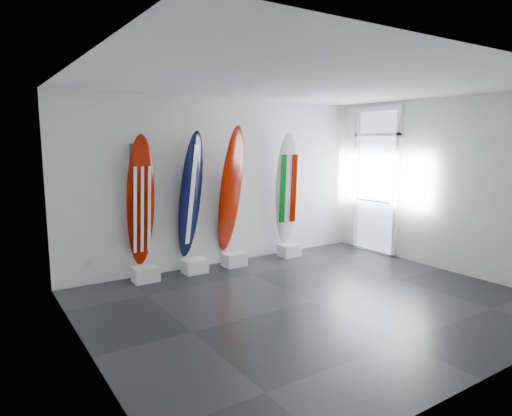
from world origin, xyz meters
TOP-DOWN VIEW (x-y plane):
  - floor at (0.00, 0.00)m, footprint 6.00×6.00m
  - ceiling at (0.00, 0.00)m, footprint 6.00×6.00m
  - wall_back at (0.00, 2.50)m, footprint 6.00×0.00m
  - wall_front at (0.00, -2.50)m, footprint 6.00×0.00m
  - wall_left at (-3.00, 0.00)m, footprint 0.00×5.00m
  - wall_right at (3.00, 0.00)m, footprint 0.00×5.00m
  - display_block_usa at (-1.64, 2.18)m, footprint 0.40×0.30m
  - surfboard_usa at (-1.64, 2.28)m, footprint 0.51×0.33m
  - display_block_navy at (-0.77, 2.18)m, footprint 0.40×0.30m
  - surfboard_navy at (-0.77, 2.28)m, footprint 0.62×0.58m
  - display_block_swiss at (0.02, 2.18)m, footprint 0.40×0.30m
  - surfboard_swiss at (0.02, 2.28)m, footprint 0.63×0.59m
  - display_block_italy at (1.28, 2.18)m, footprint 0.40×0.30m
  - surfboard_italy at (1.28, 2.28)m, footprint 0.53×0.31m
  - wall_outlet at (-2.45, 2.48)m, footprint 0.09×0.02m
  - glass_door at (2.97, 1.55)m, footprint 0.12×1.16m
  - balcony at (4.30, 1.55)m, footprint 2.80×2.20m

SIDE VIEW (x-z plane):
  - floor at x=0.00m, z-range 0.00..0.00m
  - display_block_usa at x=-1.64m, z-range 0.00..0.24m
  - display_block_navy at x=-0.77m, z-range 0.00..0.24m
  - display_block_swiss at x=0.02m, z-range 0.00..0.24m
  - display_block_italy at x=1.28m, z-range 0.00..0.24m
  - wall_outlet at x=-2.45m, z-range 0.28..0.41m
  - balcony at x=4.30m, z-range -0.10..1.10m
  - surfboard_usa at x=-1.64m, z-range 0.24..2.37m
  - surfboard_italy at x=1.28m, z-range 0.24..2.42m
  - surfboard_navy at x=-0.77m, z-range 0.23..2.43m
  - surfboard_swiss at x=0.02m, z-range 0.23..2.53m
  - glass_door at x=2.97m, z-range 0.00..2.85m
  - wall_back at x=0.00m, z-range -1.50..4.50m
  - wall_front at x=0.00m, z-range -1.50..4.50m
  - wall_left at x=-3.00m, z-range -1.00..4.00m
  - wall_right at x=3.00m, z-range -1.00..4.00m
  - ceiling at x=0.00m, z-range 3.00..3.00m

